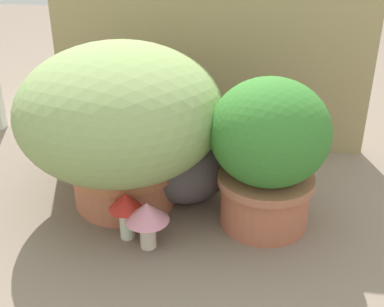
# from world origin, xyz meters

# --- Properties ---
(ground_plane) EXTENTS (6.00, 6.00, 0.00)m
(ground_plane) POSITION_xyz_m (0.00, 0.00, 0.00)
(ground_plane) COLOR #7C6C5D
(cardboard_backdrop) EXTENTS (1.12, 0.03, 0.80)m
(cardboard_backdrop) POSITION_xyz_m (-0.02, 0.54, 0.40)
(cardboard_backdrop) COLOR tan
(cardboard_backdrop) RESTS_ON ground
(grass_planter) EXTENTS (0.58, 0.58, 0.48)m
(grass_planter) POSITION_xyz_m (-0.21, 0.10, 0.27)
(grass_planter) COLOR #C16D4E
(grass_planter) RESTS_ON ground
(leafy_planter) EXTENTS (0.32, 0.32, 0.43)m
(leafy_planter) POSITION_xyz_m (0.20, 0.05, 0.23)
(leafy_planter) COLOR #BB674B
(leafy_planter) RESTS_ON ground
(cat) EXTENTS (0.37, 0.29, 0.32)m
(cat) POSITION_xyz_m (-0.00, 0.14, 0.12)
(cat) COLOR #575053
(cat) RESTS_ON ground
(mushroom_ornament_pink) EXTENTS (0.12, 0.12, 0.14)m
(mushroom_ornament_pink) POSITION_xyz_m (-0.09, -0.11, 0.10)
(mushroom_ornament_pink) COLOR silver
(mushroom_ornament_pink) RESTS_ON ground
(mushroom_ornament_red) EXTENTS (0.09, 0.09, 0.14)m
(mushroom_ornament_red) POSITION_xyz_m (-0.16, -0.08, 0.10)
(mushroom_ornament_red) COLOR silver
(mushroom_ornament_red) RESTS_ON ground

